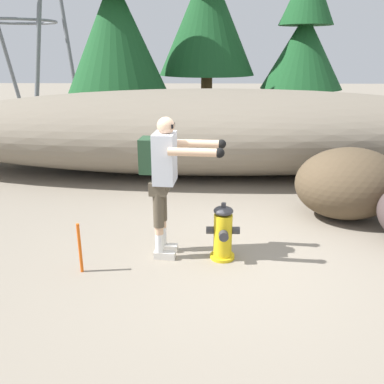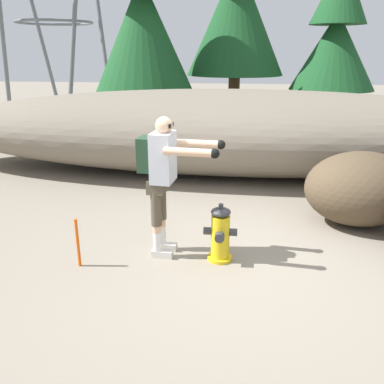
{
  "view_description": "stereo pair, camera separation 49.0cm",
  "coord_description": "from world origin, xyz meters",
  "px_view_note": "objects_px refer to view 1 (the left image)",
  "views": [
    {
      "loc": [
        -0.33,
        -4.49,
        2.42
      ],
      "look_at": [
        -0.44,
        0.29,
        0.75
      ],
      "focal_mm": 38.13,
      "sensor_mm": 36.0,
      "label": 1
    },
    {
      "loc": [
        0.15,
        -4.46,
        2.42
      ],
      "look_at": [
        -0.44,
        0.29,
        0.75
      ],
      "focal_mm": 38.13,
      "sensor_mm": 36.0,
      "label": 2
    }
  ],
  "objects_px": {
    "utility_worker": "(165,171)",
    "boulder_mid": "(348,183)",
    "survey_stake": "(80,248)",
    "fire_hydrant": "(223,233)"
  },
  "relations": [
    {
      "from": "utility_worker",
      "to": "boulder_mid",
      "type": "relative_size",
      "value": 1.06
    },
    {
      "from": "boulder_mid",
      "to": "survey_stake",
      "type": "bearing_deg",
      "value": -154.09
    },
    {
      "from": "fire_hydrant",
      "to": "survey_stake",
      "type": "relative_size",
      "value": 1.2
    },
    {
      "from": "boulder_mid",
      "to": "utility_worker",
      "type": "bearing_deg",
      "value": -153.65
    },
    {
      "from": "utility_worker",
      "to": "survey_stake",
      "type": "distance_m",
      "value": 1.3
    },
    {
      "from": "fire_hydrant",
      "to": "survey_stake",
      "type": "height_order",
      "value": "fire_hydrant"
    },
    {
      "from": "boulder_mid",
      "to": "survey_stake",
      "type": "relative_size",
      "value": 2.69
    },
    {
      "from": "fire_hydrant",
      "to": "utility_worker",
      "type": "height_order",
      "value": "utility_worker"
    },
    {
      "from": "fire_hydrant",
      "to": "boulder_mid",
      "type": "distance_m",
      "value": 2.39
    },
    {
      "from": "boulder_mid",
      "to": "survey_stake",
      "type": "height_order",
      "value": "boulder_mid"
    }
  ]
}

